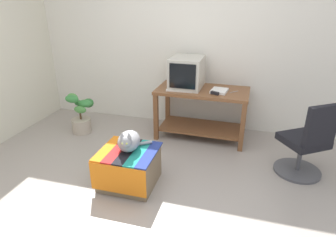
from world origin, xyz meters
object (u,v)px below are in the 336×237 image
at_px(cat, 129,141).
at_px(office_chair, 306,145).
at_px(desk, 202,105).
at_px(stapler, 215,93).
at_px(book, 219,91).
at_px(ottoman_with_blanket, 129,167).
at_px(potted_plant, 81,115).
at_px(keyboard, 182,90).
at_px(tv_monitor, 187,73).

distance_m(cat, office_chair, 1.93).
relative_size(desk, stapler, 11.45).
bearing_deg(book, stapler, -101.72).
xyz_separation_m(ottoman_with_blanket, potted_plant, (-1.17, 1.01, 0.07)).
bearing_deg(stapler, keyboard, 109.78).
bearing_deg(tv_monitor, book, -11.07).
bearing_deg(ottoman_with_blanket, desk, 67.96).
xyz_separation_m(desk, stapler, (0.19, -0.18, 0.25)).
xyz_separation_m(cat, potted_plant, (-1.18, 0.98, -0.24)).
bearing_deg(tv_monitor, office_chair, -24.37).
bearing_deg(keyboard, office_chair, -21.48).
xyz_separation_m(tv_monitor, book, (0.47, -0.10, -0.19)).
xyz_separation_m(book, stapler, (-0.04, -0.13, 0.00)).
bearing_deg(cat, tv_monitor, 67.51).
bearing_deg(stapler, book, 5.84).
height_order(desk, keyboard, keyboard).
height_order(cat, office_chair, office_chair).
distance_m(tv_monitor, potted_plant, 1.66).
height_order(office_chair, stapler, office_chair).
distance_m(keyboard, potted_plant, 1.54).
xyz_separation_m(book, potted_plant, (-1.95, -0.29, -0.45)).
distance_m(tv_monitor, office_chair, 1.75).
distance_m(ottoman_with_blanket, office_chair, 1.95).
height_order(keyboard, cat, keyboard).
bearing_deg(book, office_chair, -23.38).
bearing_deg(ottoman_with_blanket, book, 59.06).
bearing_deg(keyboard, book, 7.54).
bearing_deg(office_chair, cat, -14.23).
xyz_separation_m(tv_monitor, cat, (-0.31, -1.37, -0.40)).
relative_size(desk, keyboard, 3.15).
xyz_separation_m(desk, office_chair, (1.27, -0.67, -0.09)).
bearing_deg(stapler, cat, 172.40).
relative_size(desk, book, 5.11).
height_order(keyboard, ottoman_with_blanket, keyboard).
distance_m(keyboard, ottoman_with_blanket, 1.35).
bearing_deg(cat, ottoman_with_blanket, -112.16).
bearing_deg(cat, desk, 57.92).
bearing_deg(ottoman_with_blanket, keyboard, 76.82).
distance_m(tv_monitor, ottoman_with_blanket, 1.60).
bearing_deg(potted_plant, ottoman_with_blanket, -40.73).
xyz_separation_m(book, ottoman_with_blanket, (-0.78, -1.30, -0.52)).
bearing_deg(keyboard, ottoman_with_blanket, -105.60).
bearing_deg(stapler, potted_plant, 119.78).
bearing_deg(book, ottoman_with_blanket, -113.63).
relative_size(potted_plant, stapler, 5.55).
bearing_deg(keyboard, desk, 25.55).
distance_m(ottoman_with_blanket, cat, 0.31).
relative_size(tv_monitor, ottoman_with_blanket, 0.91).
relative_size(book, office_chair, 0.28).
bearing_deg(stapler, office_chair, -89.46).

